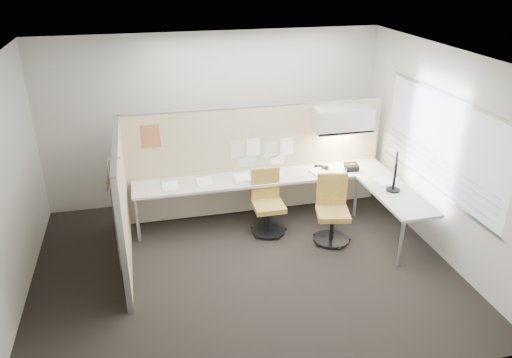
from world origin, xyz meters
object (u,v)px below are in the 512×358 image
object	(u,v)px
desk	(287,186)
phone	(351,167)
chair_left	(267,204)
chair_right	(332,211)
monitor	(395,172)

from	to	relation	value
desk	phone	size ratio (longest dim) A/B	17.56
chair_left	phone	world-z (taller)	chair_left
desk	chair_left	size ratio (longest dim) A/B	4.15
desk	phone	bearing A→B (deg)	3.78
chair_right	monitor	xyz separation A→B (m)	(0.89, -0.08, 0.57)
desk	chair_right	xyz separation A→B (m)	(0.48, -0.69, -0.14)
chair_left	chair_right	world-z (taller)	chair_right
chair_right	phone	distance (m)	1.03
chair_right	phone	xyz separation A→B (m)	(0.60, 0.77, 0.32)
chair_left	desk	bearing A→B (deg)	32.99
chair_left	monitor	xyz separation A→B (m)	(1.74, -0.54, 0.57)
phone	chair_left	bearing A→B (deg)	-161.52
monitor	phone	bearing A→B (deg)	48.04
phone	chair_right	bearing A→B (deg)	-121.65
desk	phone	world-z (taller)	phone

